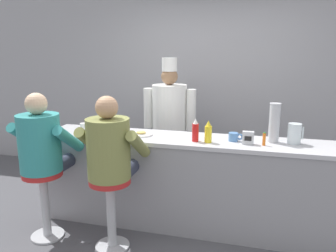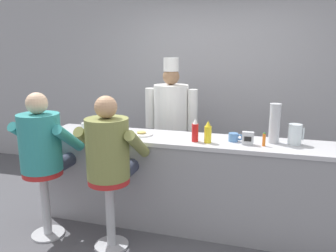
{
  "view_description": "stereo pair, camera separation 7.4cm",
  "coord_description": "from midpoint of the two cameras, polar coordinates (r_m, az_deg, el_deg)",
  "views": [
    {
      "loc": [
        0.63,
        -2.87,
        1.8
      ],
      "look_at": [
        -0.2,
        0.25,
        1.08
      ],
      "focal_mm": 35.0,
      "sensor_mm": 36.0,
      "label": 1
    },
    {
      "loc": [
        0.7,
        -2.85,
        1.8
      ],
      "look_at": [
        -0.2,
        0.25,
        1.08
      ],
      "focal_mm": 35.0,
      "sensor_mm": 36.0,
      "label": 2
    }
  ],
  "objects": [
    {
      "name": "diner_counter",
      "position": [
        3.47,
        4.0,
        -9.78
      ],
      "size": [
        3.1,
        0.56,
        0.96
      ],
      "color": "gray",
      "rests_on": "ground_plane"
    },
    {
      "name": "ketchup_bottle_red",
      "position": [
        3.18,
        5.41,
        -0.86
      ],
      "size": [
        0.06,
        0.06,
        0.23
      ],
      "color": "red",
      "rests_on": "diner_counter"
    },
    {
      "name": "cereal_bowl",
      "position": [
        3.47,
        -8.44,
        -1.1
      ],
      "size": [
        0.15,
        0.15,
        0.06
      ],
      "color": "white",
      "rests_on": "diner_counter"
    },
    {
      "name": "mustard_bottle_yellow",
      "position": [
        3.15,
        7.63,
        -1.15
      ],
      "size": [
        0.07,
        0.07,
        0.22
      ],
      "color": "yellow",
      "rests_on": "diner_counter"
    },
    {
      "name": "ground_plane",
      "position": [
        3.45,
        2.83,
        -18.9
      ],
      "size": [
        20.0,
        20.0,
        0.0
      ],
      "primitive_type": "plane",
      "color": "#4C4C51"
    },
    {
      "name": "breakfast_plate",
      "position": [
        3.44,
        -4.03,
        -1.38
      ],
      "size": [
        0.24,
        0.24,
        0.05
      ],
      "color": "white",
      "rests_on": "diner_counter"
    },
    {
      "name": "water_pitcher_clear",
      "position": [
        3.3,
        21.84,
        -1.36
      ],
      "size": [
        0.14,
        0.12,
        0.19
      ],
      "color": "silver",
      "rests_on": "diner_counter"
    },
    {
      "name": "coffee_mug_blue",
      "position": [
        3.25,
        12.04,
        -1.93
      ],
      "size": [
        0.14,
        0.09,
        0.08
      ],
      "color": "#4C7AB2",
      "rests_on": "diner_counter"
    },
    {
      "name": "cook_in_whites_near",
      "position": [
        4.18,
        1.03,
        1.0
      ],
      "size": [
        0.68,
        0.44,
        1.74
      ],
      "color": "#232328",
      "rests_on": "ground_plane"
    },
    {
      "name": "napkin_dispenser_chrome",
      "position": [
        3.17,
        14.4,
        -2.08
      ],
      "size": [
        0.11,
        0.06,
        0.12
      ],
      "color": "silver",
      "rests_on": "diner_counter"
    },
    {
      "name": "diner_seated_olive",
      "position": [
        3.01,
        -9.46,
        -4.85
      ],
      "size": [
        0.59,
        0.58,
        1.44
      ],
      "color": "#B2B5BA",
      "rests_on": "ground_plane"
    },
    {
      "name": "diner_seated_teal",
      "position": [
        3.36,
        -20.37,
        -3.56
      ],
      "size": [
        0.59,
        0.58,
        1.45
      ],
      "color": "#B2B5BA",
      "rests_on": "ground_plane"
    },
    {
      "name": "cup_stack_steel",
      "position": [
        3.27,
        18.7,
        0.44
      ],
      "size": [
        0.11,
        0.11,
        0.38
      ],
      "color": "#B7BABF",
      "rests_on": "diner_counter"
    },
    {
      "name": "hot_sauce_bottle_orange",
      "position": [
        3.16,
        17.02,
        -2.29
      ],
      "size": [
        0.03,
        0.03,
        0.12
      ],
      "color": "orange",
      "rests_on": "diner_counter"
    },
    {
      "name": "wall_back",
      "position": [
        4.79,
        8.22,
        7.09
      ],
      "size": [
        10.0,
        0.06,
        2.7
      ],
      "color": "#99999E",
      "rests_on": "ground_plane"
    },
    {
      "name": "coffee_mug_white",
      "position": [
        3.73,
        -13.68,
        -0.11
      ],
      "size": [
        0.12,
        0.08,
        0.09
      ],
      "color": "white",
      "rests_on": "diner_counter"
    }
  ]
}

